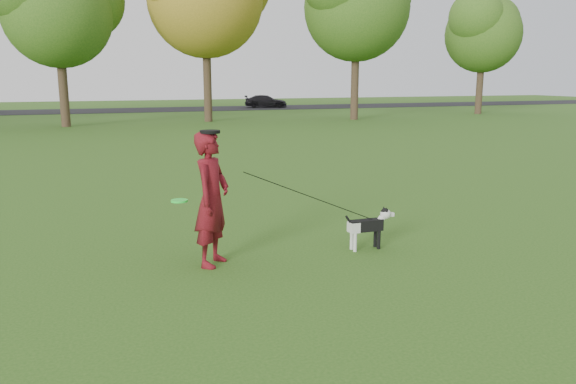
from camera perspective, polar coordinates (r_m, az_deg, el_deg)
name	(u,v)px	position (r m, az deg, el deg)	size (l,w,h in m)	color
ground	(310,263)	(8.20, 2.25, -7.24)	(120.00, 120.00, 0.00)	#285116
road	(125,110)	(47.36, -16.23, 7.98)	(120.00, 7.00, 0.02)	black
man	(212,199)	(7.97, -7.75, -0.71)	(0.70, 0.46, 1.92)	#510B0F
dog	(369,224)	(8.84, 8.28, -3.24)	(0.86, 0.17, 0.66)	black
car_right	(266,101)	(49.49, -2.28, 9.19)	(1.50, 3.68, 1.07)	black
man_held_items	(305,195)	(8.29, 1.79, -0.26)	(3.16, 0.35, 1.49)	#20FF3A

